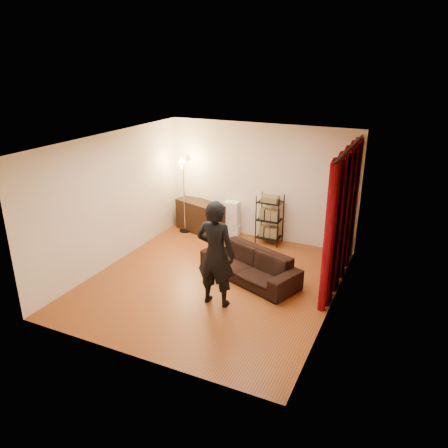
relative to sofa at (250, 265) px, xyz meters
The scene contains 14 objects.
floor 0.78m from the sofa, 146.24° to the right, with size 5.00×5.00×0.00m, color #954B1B.
ceiling 2.51m from the sofa, 146.24° to the right, with size 5.00×5.00×0.00m, color white.
wall_back 2.43m from the sofa, 105.92° to the left, with size 5.00×5.00×0.00m, color beige.
wall_front 3.14m from the sofa, 101.66° to the right, with size 5.00×5.00×0.00m, color beige.
wall_left 3.06m from the sofa, behind, with size 5.00×5.00×0.00m, color beige.
wall_right 2.00m from the sofa, 13.62° to the right, with size 5.00×5.00×0.00m, color beige.
curtain_rod 2.86m from the sofa, 25.04° to the left, with size 0.04×0.04×2.65m, color black.
curtain 1.96m from the sofa, 25.33° to the left, with size 0.22×2.65×2.55m, color #620705, non-canonical shape.
sofa is the anchor object (origin of this frame).
person 1.27m from the sofa, 100.51° to the right, with size 0.69×0.45×1.89m, color black.
media_cabinet 2.69m from the sofa, 138.28° to the left, with size 1.31×0.49×0.76m, color black.
storage_boxes 2.27m from the sofa, 122.60° to the left, with size 0.34×0.27×0.85m, color silver, non-canonical shape.
wire_shelf 1.86m from the sofa, 97.76° to the left, with size 0.53×0.37×1.16m, color black, non-canonical shape.
floor_lamp 2.96m from the sofa, 145.35° to the left, with size 0.34×0.34×1.89m, color silver, non-canonical shape.
Camera 1 is at (3.36, -6.67, 4.06)m, focal length 35.00 mm.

